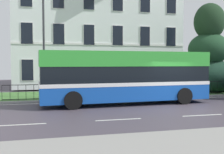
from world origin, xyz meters
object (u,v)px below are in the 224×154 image
Objects in this scene: georgian_townhouse at (94,30)px; evergreen_tree at (209,59)px; single_decker_bus at (125,76)px; street_lamp_post at (44,33)px; litter_bin at (154,87)px.

georgian_townhouse is 2.22× the size of evergreen_tree.
georgian_townhouse is 13.88m from single_decker_bus.
evergreen_tree is at bearing 23.47° from single_decker_bus.
evergreen_tree is 0.72× the size of single_decker_bus.
street_lamp_post is (-4.68, 2.97, 2.77)m from single_decker_bus.
georgian_townhouse is 12.45m from evergreen_tree.
single_decker_bus is (-8.32, -4.07, -1.14)m from evergreen_tree.
georgian_townhouse reaches higher than evergreen_tree.
georgian_townhouse is at bearing 104.03° from litter_bin.
evergreen_tree is 0.96× the size of street_lamp_post.
street_lamp_post is at bearing -116.66° from georgian_townhouse.
single_decker_bus is at bearing -91.96° from georgian_townhouse.
single_decker_bus is at bearing -153.95° from evergreen_tree.
litter_bin is (7.70, -0.06, -3.70)m from street_lamp_post.
street_lamp_post is at bearing 179.52° from litter_bin.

